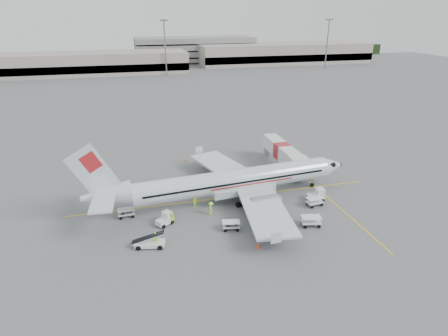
# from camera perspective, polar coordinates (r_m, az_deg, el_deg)

# --- Properties ---
(ground) EXTENTS (360.00, 360.00, 0.00)m
(ground) POSITION_cam_1_polar(r_m,az_deg,el_deg) (54.04, 0.54, -4.51)
(ground) COLOR #56595B
(stripe_lead) EXTENTS (44.00, 0.20, 0.01)m
(stripe_lead) POSITION_cam_1_polar(r_m,az_deg,el_deg) (54.03, 0.54, -4.51)
(stripe_lead) COLOR yellow
(stripe_lead) RESTS_ON ground
(stripe_cross) EXTENTS (0.20, 20.00, 0.01)m
(stripe_cross) POSITION_cam_1_polar(r_m,az_deg,el_deg) (52.84, 17.83, -6.36)
(stripe_cross) COLOR yellow
(stripe_cross) RESTS_ON ground
(terminal_west) EXTENTS (110.00, 22.00, 9.00)m
(terminal_west) POSITION_cam_1_polar(r_m,az_deg,el_deg) (179.66, -24.12, 14.23)
(terminal_west) COLOR gray
(terminal_west) RESTS_ON ground
(terminal_east) EXTENTS (90.00, 26.00, 10.00)m
(terminal_east) POSITION_cam_1_polar(r_m,az_deg,el_deg) (209.45, 9.03, 16.89)
(terminal_east) COLOR gray
(terminal_east) RESTS_ON ground
(parking_garage) EXTENTS (62.00, 24.00, 14.00)m
(parking_garage) POSITION_cam_1_polar(r_m,az_deg,el_deg) (210.58, -4.54, 17.66)
(parking_garage) COLOR slate
(parking_garage) RESTS_ON ground
(treeline) EXTENTS (300.00, 3.00, 6.00)m
(treeline) POSITION_cam_1_polar(r_m,az_deg,el_deg) (222.84, -11.85, 16.50)
(treeline) COLOR black
(treeline) RESTS_ON ground
(mast_center) EXTENTS (3.20, 1.20, 22.00)m
(mast_center) POSITION_cam_1_polar(r_m,az_deg,el_deg) (165.94, -8.94, 17.57)
(mast_center) COLOR slate
(mast_center) RESTS_ON ground
(mast_east) EXTENTS (3.20, 1.20, 22.00)m
(mast_east) POSITION_cam_1_polar(r_m,az_deg,el_deg) (189.25, 15.42, 17.64)
(mast_east) COLOR slate
(mast_east) RESTS_ON ground
(aircraft) EXTENTS (39.98, 32.65, 10.33)m
(aircraft) POSITION_cam_1_polar(r_m,az_deg,el_deg) (51.23, 1.73, 0.26)
(aircraft) COLOR silver
(aircraft) RESTS_ON ground
(jet_bridge) EXTENTS (3.26, 16.45, 4.31)m
(jet_bridge) POSITION_cam_1_polar(r_m,az_deg,el_deg) (64.17, 8.80, 1.81)
(jet_bridge) COLOR silver
(jet_bridge) RESTS_ON ground
(belt_loader) EXTENTS (4.72, 2.59, 2.42)m
(belt_loader) POSITION_cam_1_polar(r_m,az_deg,el_deg) (43.58, -11.30, -10.37)
(belt_loader) COLOR silver
(belt_loader) RESTS_ON ground
(tug_fore) EXTENTS (2.46, 1.51, 1.84)m
(tug_fore) POSITION_cam_1_polar(r_m,az_deg,el_deg) (54.34, 13.84, -3.98)
(tug_fore) COLOR silver
(tug_fore) RESTS_ON ground
(tug_mid) EXTENTS (2.34, 1.71, 1.62)m
(tug_mid) POSITION_cam_1_polar(r_m,az_deg,el_deg) (49.41, 5.81, -6.33)
(tug_mid) COLOR silver
(tug_mid) RESTS_ON ground
(tug_aft) EXTENTS (2.43, 2.20, 1.64)m
(tug_aft) POSITION_cam_1_polar(r_m,az_deg,el_deg) (47.65, -9.06, -7.67)
(tug_aft) COLOR silver
(tug_aft) RESTS_ON ground
(cart_loaded_a) EXTENTS (2.33, 1.63, 1.11)m
(cart_loaded_a) POSITION_cam_1_polar(r_m,az_deg,el_deg) (46.24, 1.08, -8.75)
(cart_loaded_a) COLOR silver
(cart_loaded_a) RESTS_ON ground
(cart_loaded_b) EXTENTS (2.19, 1.34, 1.12)m
(cart_loaded_b) POSITION_cam_1_polar(r_m,az_deg,el_deg) (50.52, -14.65, -6.65)
(cart_loaded_b) COLOR silver
(cart_loaded_b) RESTS_ON ground
(cart_empty_a) EXTENTS (2.69, 1.92, 1.27)m
(cart_empty_a) POSITION_cam_1_polar(r_m,az_deg,el_deg) (48.17, 13.11, -7.91)
(cart_empty_a) COLOR silver
(cart_empty_a) RESTS_ON ground
(cart_empty_b) EXTENTS (2.48, 1.71, 1.19)m
(cart_empty_b) POSITION_cam_1_polar(r_m,az_deg,el_deg) (53.09, 13.64, -5.00)
(cart_empty_b) COLOR silver
(cart_empty_b) RESTS_ON ground
(cone_nose) EXTENTS (0.34, 0.34, 0.56)m
(cone_nose) POSITION_cam_1_polar(r_m,az_deg,el_deg) (57.38, 14.63, -3.30)
(cone_nose) COLOR #EB4C14
(cone_nose) RESTS_ON ground
(cone_port) EXTENTS (0.38, 0.38, 0.62)m
(cone_port) POSITION_cam_1_polar(r_m,az_deg,el_deg) (67.44, -5.74, 1.33)
(cone_port) COLOR #EB4C14
(cone_port) RESTS_ON ground
(cone_stbd) EXTENTS (0.41, 0.41, 0.68)m
(cone_stbd) POSITION_cam_1_polar(r_m,az_deg,el_deg) (43.24, 5.21, -11.64)
(cone_stbd) COLOR #EB4C14
(cone_stbd) RESTS_ON ground
(crew_a) EXTENTS (0.81, 0.73, 1.86)m
(crew_a) POSITION_cam_1_polar(r_m,az_deg,el_deg) (51.34, -4.45, -4.96)
(crew_a) COLOR #A6F622
(crew_a) RESTS_ON ground
(crew_b) EXTENTS (1.03, 0.96, 1.69)m
(crew_b) POSITION_cam_1_polar(r_m,az_deg,el_deg) (47.57, -8.00, -7.62)
(crew_b) COLOR #A6F622
(crew_b) RESTS_ON ground
(crew_c) EXTENTS (0.72, 1.19, 1.79)m
(crew_c) POSITION_cam_1_polar(r_m,az_deg,el_deg) (49.34, -2.00, -6.15)
(crew_c) COLOR #A6F622
(crew_c) RESTS_ON ground
(crew_d) EXTENTS (1.06, 0.66, 1.69)m
(crew_d) POSITION_cam_1_polar(r_m,az_deg,el_deg) (43.87, -10.32, -10.61)
(crew_d) COLOR #A6F622
(crew_d) RESTS_ON ground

